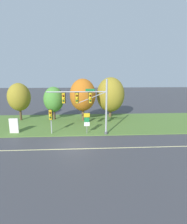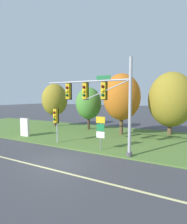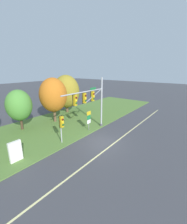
# 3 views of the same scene
# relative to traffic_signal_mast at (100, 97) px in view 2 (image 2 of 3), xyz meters

# --- Properties ---
(ground_plane) EXTENTS (160.00, 160.00, 0.00)m
(ground_plane) POSITION_rel_traffic_signal_mast_xyz_m (-1.67, -2.86, -4.23)
(ground_plane) COLOR #3D3D42
(lane_stripe) EXTENTS (36.00, 0.16, 0.01)m
(lane_stripe) POSITION_rel_traffic_signal_mast_xyz_m (-1.67, -4.06, -4.23)
(lane_stripe) COLOR beige
(lane_stripe) RESTS_ON ground
(grass_verge) EXTENTS (48.00, 11.50, 0.10)m
(grass_verge) POSITION_rel_traffic_signal_mast_xyz_m (-1.67, 5.39, -4.18)
(grass_verge) COLOR #517533
(grass_verge) RESTS_ON ground
(traffic_signal_mast) EXTENTS (7.31, 0.49, 6.81)m
(traffic_signal_mast) POSITION_rel_traffic_signal_mast_xyz_m (0.00, 0.00, 0.00)
(traffic_signal_mast) COLOR #9EA0A5
(traffic_signal_mast) RESTS_ON grass_verge
(pedestrian_signal_near_kerb) EXTENTS (0.46, 0.55, 3.14)m
(pedestrian_signal_near_kerb) POSITION_rel_traffic_signal_mast_xyz_m (-4.60, 0.45, -1.85)
(pedestrian_signal_near_kerb) COLOR #9EA0A5
(pedestrian_signal_near_kerb) RESTS_ON grass_verge
(route_sign_post) EXTENTS (0.75, 0.08, 2.68)m
(route_sign_post) POSITION_rel_traffic_signal_mast_xyz_m (-0.14, 0.35, -2.48)
(route_sign_post) COLOR slate
(route_sign_post) RESTS_ON grass_verge
(tree_nearest_road) EXTENTS (3.56, 3.56, 6.00)m
(tree_nearest_road) POSITION_rel_traffic_signal_mast_xyz_m (-10.81, 7.67, -0.37)
(tree_nearest_road) COLOR #4C3823
(tree_nearest_road) RESTS_ON grass_verge
(tree_left_of_mast) EXTENTS (3.26, 3.26, 5.38)m
(tree_left_of_mast) POSITION_rel_traffic_signal_mast_xyz_m (-5.36, 7.77, -0.80)
(tree_left_of_mast) COLOR #423021
(tree_left_of_mast) RESTS_ON grass_verge
(tree_behind_signpost) EXTENTS (4.07, 4.07, 6.69)m
(tree_behind_signpost) POSITION_rel_traffic_signal_mast_xyz_m (-0.63, 6.73, 0.00)
(tree_behind_signpost) COLOR brown
(tree_behind_signpost) RESTS_ON grass_verge
(tree_mid_verge) EXTENTS (4.77, 4.77, 6.85)m
(tree_mid_verge) POSITION_rel_traffic_signal_mast_xyz_m (4.15, 9.13, -0.27)
(tree_mid_verge) COLOR brown
(tree_mid_verge) RESTS_ON grass_verge
(info_kiosk) EXTENTS (1.10, 0.24, 1.90)m
(info_kiosk) POSITION_rel_traffic_signal_mast_xyz_m (-9.40, 1.12, -3.19)
(info_kiosk) COLOR silver
(info_kiosk) RESTS_ON grass_verge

